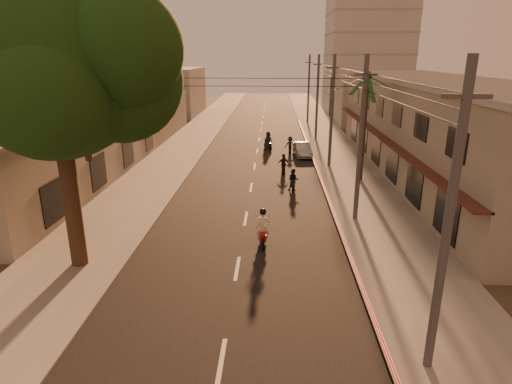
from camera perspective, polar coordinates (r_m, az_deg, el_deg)
ground at (r=17.36m, az=-3.07°, el=-13.27°), size 160.00×160.00×0.00m
road at (r=35.95m, az=-0.18°, el=3.44°), size 10.00×140.00×0.02m
sidewalk_right at (r=36.41m, az=11.72°, el=3.33°), size 5.00×140.00×0.12m
sidewalk_left at (r=37.02m, az=-11.88°, el=3.56°), size 5.00×140.00×0.12m
curb_stripe at (r=31.29m, az=8.80°, el=1.19°), size 0.20×60.00×0.20m
shophouse_row at (r=35.48m, az=23.04°, el=7.84°), size 8.80×34.20×7.30m
left_building at (r=33.30m, az=-25.58°, el=5.08°), size 8.20×24.20×5.20m
distant_tower at (r=72.43m, az=14.86°, el=21.30°), size 12.10×12.10×28.00m
broadleaf_tree at (r=18.78m, az=-24.16°, el=14.87°), size 9.60×8.70×12.10m
palm_tree at (r=31.52m, az=14.63°, el=14.01°), size 5.00×5.00×8.20m
utility_poles at (r=35.19m, az=10.25°, el=13.63°), size 1.20×48.26×9.00m
filler_right at (r=61.37m, az=14.33°, el=11.75°), size 8.00×14.00×6.00m
filler_left_near at (r=51.63m, az=-15.44°, el=9.70°), size 8.00×14.00×4.40m
filler_left_far at (r=68.78m, az=-11.04°, el=12.99°), size 8.00×14.00×7.00m
scooter_red at (r=20.98m, az=0.91°, el=-4.95°), size 0.75×1.94×1.91m
scooter_mid_a at (r=29.46m, az=5.00°, el=1.53°), size 0.84×1.61×1.57m
scooter_mid_b at (r=33.68m, az=3.67°, el=3.65°), size 0.90×1.64×1.60m
scooter_far_a at (r=42.21m, az=1.63°, el=6.76°), size 1.24×1.77×1.85m
scooter_far_b at (r=40.79m, az=4.56°, el=6.20°), size 1.06×1.70×1.66m
parked_car at (r=39.72m, az=6.20°, el=5.64°), size 2.06×4.06×1.25m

